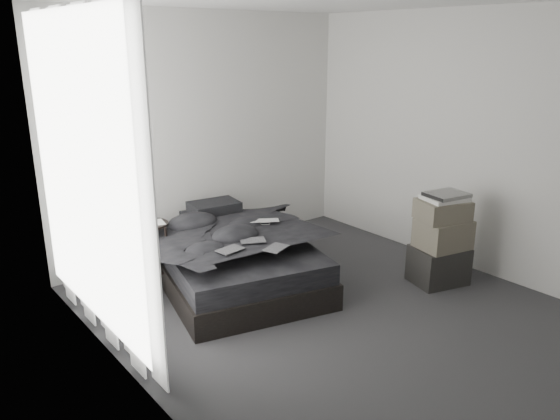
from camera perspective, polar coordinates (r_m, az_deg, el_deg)
floor at (r=4.89m, az=5.96°, el=-10.63°), size 3.60×4.20×0.01m
wall_back at (r=6.07m, az=-7.75°, el=7.83°), size 3.60×0.01×2.60m
wall_left at (r=3.44m, az=-15.28°, el=0.09°), size 0.01×4.20×2.60m
wall_right at (r=5.83m, az=19.22°, el=6.63°), size 0.01×4.20×2.60m
window_left at (r=4.26m, az=-20.01°, el=3.58°), size 0.02×2.00×2.30m
curtain_left at (r=4.29m, az=-19.29°, el=2.79°), size 0.06×2.12×2.48m
bed at (r=5.34m, az=-4.63°, el=-6.66°), size 1.73×2.05×0.24m
mattress at (r=5.25m, az=-4.69°, el=-4.51°), size 1.67×1.98×0.19m
duvet at (r=5.15m, az=-4.58°, el=-2.62°), size 1.64×1.79×0.21m
pillow_lower at (r=5.81m, az=-7.48°, el=-0.83°), size 0.61×0.48×0.12m
pillow_upper at (r=5.77m, az=-6.90°, el=0.30°), size 0.54×0.41×0.11m
laptop at (r=5.30m, az=-1.61°, el=-0.67°), size 0.34×0.31×0.02m
comic_a at (r=4.66m, az=-5.25°, el=-3.40°), size 0.24×0.18×0.01m
comic_b at (r=4.86m, az=-2.89°, el=-2.41°), size 0.27×0.23×0.01m
comic_c at (r=4.67m, az=-0.43°, el=-3.13°), size 0.26×0.22×0.01m
side_stand at (r=5.34m, az=-13.25°, el=-4.74°), size 0.46×0.46×0.65m
papers at (r=5.22m, az=-13.39°, el=-1.41°), size 0.28×0.23×0.01m
floor_books at (r=5.21m, az=-14.27°, el=-8.44°), size 0.16×0.21×0.14m
box_lower at (r=5.59m, az=16.23°, el=-5.50°), size 0.59×0.51×0.37m
box_mid at (r=5.47m, az=16.67°, el=-2.39°), size 0.53×0.46×0.28m
box_upper at (r=5.39m, az=16.63°, el=-0.01°), size 0.54×0.48×0.19m
art_book_white at (r=5.37m, az=16.83°, el=1.19°), size 0.45×0.40×0.04m
art_book_snake at (r=5.36m, az=17.02°, el=1.54°), size 0.41×0.35×0.03m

